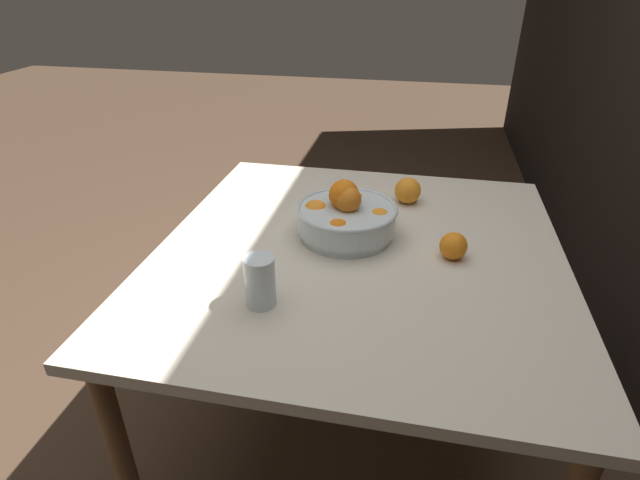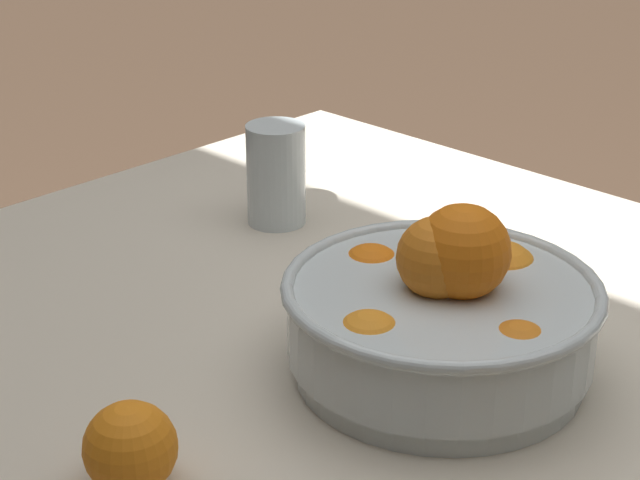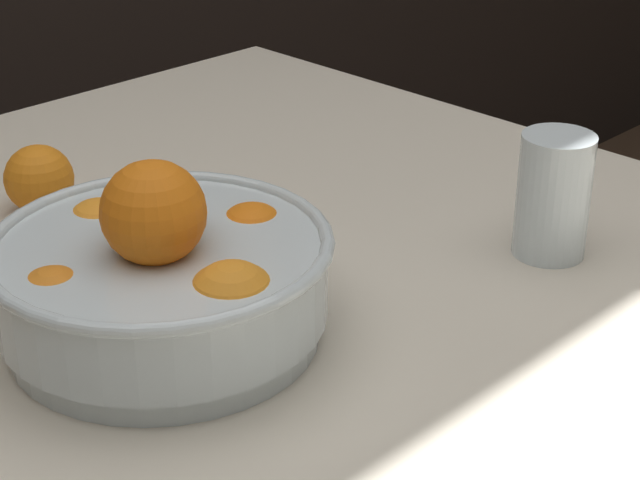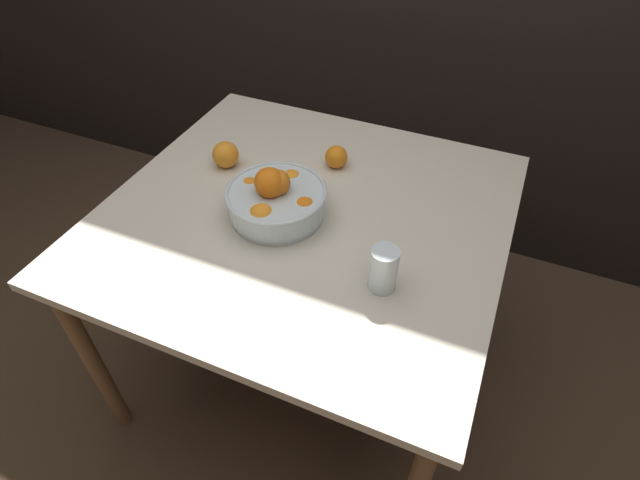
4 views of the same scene
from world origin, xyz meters
The scene contains 4 objects.
dining_table centered at (0.00, 0.00, 0.69)m, with size 1.14×1.08×0.77m.
fruit_bowl centered at (-0.06, -0.05, 0.83)m, with size 0.28×0.28×0.16m.
juice_glass centered at (0.29, -0.19, 0.83)m, with size 0.07×0.07×0.12m.
orange_loose_front centered at (0.00, 0.25, 0.81)m, with size 0.07×0.07×0.07m, color orange.
Camera 2 is at (-0.57, 0.62, 1.28)m, focal length 60.00 mm.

